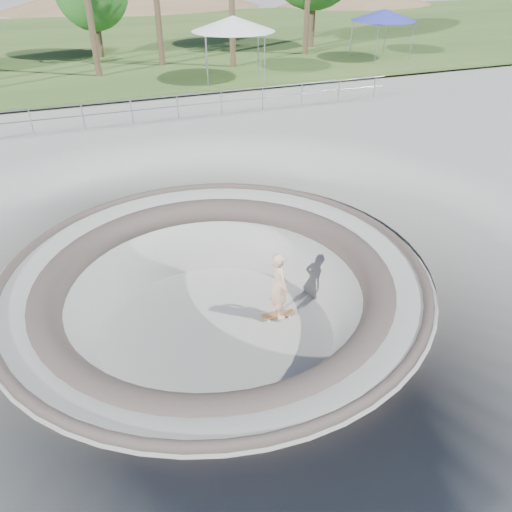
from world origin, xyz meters
name	(u,v)px	position (x,y,z in m)	size (l,w,h in m)	color
ground	(215,271)	(0.00, 0.00, 0.00)	(180.00, 180.00, 0.00)	#969691
skate_bowl	(218,329)	(0.00, 0.00, -1.83)	(14.00, 14.00, 4.10)	#969691
grass_strip	(87,43)	(0.00, 34.00, 0.22)	(180.00, 36.00, 0.12)	#314E1F
distant_hills	(113,74)	(3.78, 57.17, -7.02)	(103.20, 45.00, 28.60)	brown
safety_railing	(132,111)	(0.00, 12.00, 0.69)	(25.00, 0.06, 1.03)	gray
skateboard	(278,315)	(1.71, -0.02, -1.83)	(0.92, 0.32, 0.09)	brown
skater	(279,285)	(1.71, -0.02, -0.84)	(0.71, 0.46, 1.94)	beige
canopy_white	(233,24)	(6.66, 18.00, 3.12)	(6.21, 6.21, 3.25)	gray
canopy_blue	(384,15)	(17.65, 20.28, 2.89)	(5.90, 5.90, 2.99)	gray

